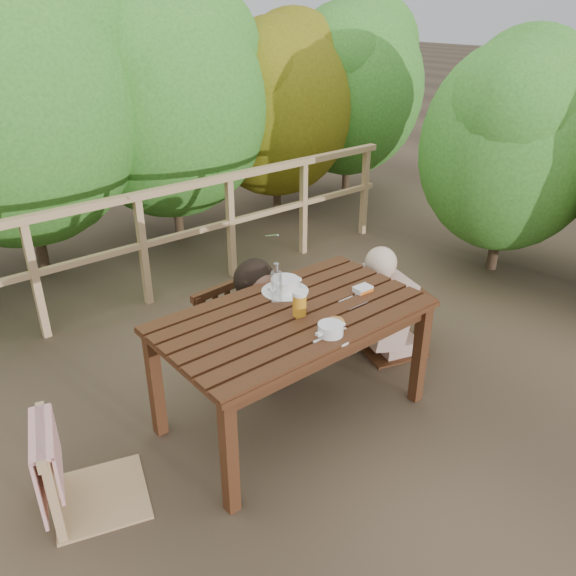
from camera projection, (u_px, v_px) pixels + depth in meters
ground at (293, 414)px, 3.75m from camera, size 60.00×60.00×0.00m
table at (293, 367)px, 3.58m from camera, size 1.61×0.90×0.74m
chair_left at (87, 425)px, 2.90m from camera, size 0.62×0.62×1.00m
chair_far at (241, 299)px, 4.07m from camera, size 0.56×0.56×1.04m
chair_right at (393, 294)px, 4.26m from camera, size 0.58×0.58×0.93m
woman at (238, 281)px, 4.02m from camera, size 0.59×0.70×1.32m
diner_right at (399, 264)px, 4.17m from camera, size 0.83×0.75×1.40m
railing at (143, 250)px, 4.91m from camera, size 5.60×0.10×1.01m
hedge_row at (106, 62)px, 5.34m from camera, size 6.60×1.60×3.80m
soup_near at (330, 330)px, 3.17m from camera, size 0.24×0.24×0.08m
soup_far at (285, 286)px, 3.65m from camera, size 0.30×0.30×0.10m
bread_roll at (334, 324)px, 3.24m from camera, size 0.13×0.10×0.08m
beer_glass at (299, 304)px, 3.36m from camera, size 0.09×0.09×0.17m
bottle at (276, 285)px, 3.46m from camera, size 0.07×0.07×0.28m
butter_tub at (363, 290)px, 3.65m from camera, size 0.12×0.09×0.05m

